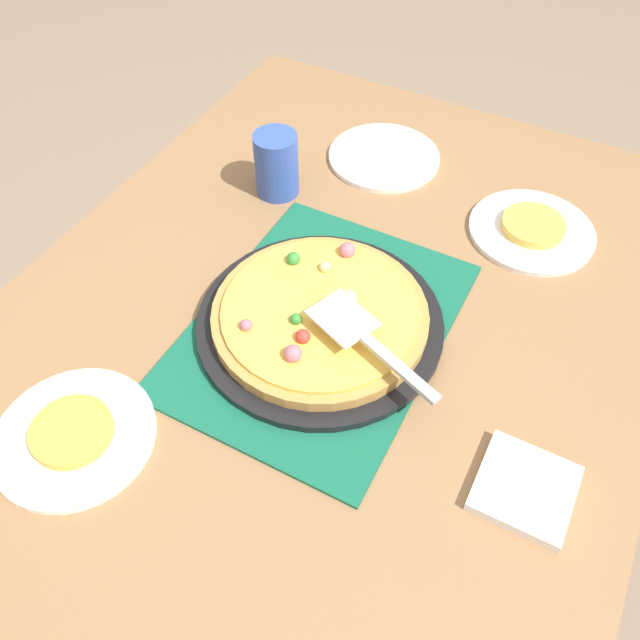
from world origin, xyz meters
name	(u,v)px	position (x,y,z in m)	size (l,w,h in m)	color
ground_plane	(320,522)	(0.00, 0.00, 0.00)	(8.00, 8.00, 0.00)	#84705B
dining_table	(320,369)	(0.00, 0.00, 0.64)	(1.40, 1.00, 0.75)	olive
placemat	(320,327)	(0.00, 0.00, 0.75)	(0.48, 0.36, 0.01)	#145B42
pizza_pan	(320,323)	(0.00, 0.00, 0.76)	(0.38, 0.38, 0.01)	black
pizza	(320,314)	(0.00, 0.00, 0.78)	(0.33, 0.33, 0.05)	#B78442
plate_near_left	(74,436)	(-0.33, 0.20, 0.76)	(0.22, 0.22, 0.01)	white
plate_far_right	(531,231)	(0.37, -0.23, 0.76)	(0.22, 0.22, 0.01)	white
plate_side	(384,157)	(0.45, 0.09, 0.76)	(0.22, 0.22, 0.01)	white
served_slice_left	(72,431)	(-0.33, 0.20, 0.77)	(0.11, 0.11, 0.02)	gold
served_slice_right	(533,225)	(0.37, -0.23, 0.77)	(0.11, 0.11, 0.02)	#EAB747
cup_corner	(277,164)	(0.26, 0.23, 0.81)	(0.08, 0.08, 0.12)	#3351AD
pizza_server	(365,338)	(-0.04, -0.09, 0.82)	(0.13, 0.23, 0.01)	silver
napkin_stack	(525,488)	(-0.12, -0.36, 0.76)	(0.12, 0.12, 0.02)	white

